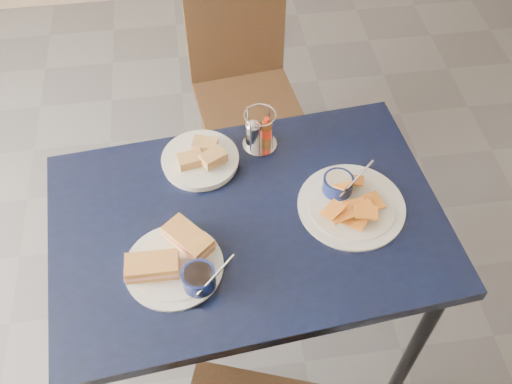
{
  "coord_description": "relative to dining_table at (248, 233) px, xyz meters",
  "views": [
    {
      "loc": [
        -0.3,
        -0.8,
        2.09
      ],
      "look_at": [
        -0.16,
        0.19,
        0.82
      ],
      "focal_mm": 40.0,
      "sensor_mm": 36.0,
      "label": 1
    }
  ],
  "objects": [
    {
      "name": "plantain_plate",
      "position": [
        0.3,
        0.02,
        0.09
      ],
      "size": [
        0.32,
        0.32,
        0.12
      ],
      "color": "white",
      "rests_on": "dining_table"
    },
    {
      "name": "dining_table",
      "position": [
        0.0,
        0.0,
        0.0
      ],
      "size": [
        1.19,
        0.85,
        0.75
      ],
      "color": "black",
      "rests_on": "ground"
    },
    {
      "name": "bread_basket",
      "position": [
        -0.12,
        0.23,
        0.09
      ],
      "size": [
        0.24,
        0.24,
        0.07
      ],
      "color": "white",
      "rests_on": "dining_table"
    },
    {
      "name": "sandwich_plate",
      "position": [
        -0.21,
        -0.13,
        0.1
      ],
      "size": [
        0.3,
        0.28,
        0.12
      ],
      "color": "white",
      "rests_on": "dining_table"
    },
    {
      "name": "ground",
      "position": [
        0.19,
        -0.15,
        -0.68
      ],
      "size": [
        6.0,
        6.0,
        0.0
      ],
      "primitive_type": "plane",
      "color": "#4D4C51",
      "rests_on": "ground"
    },
    {
      "name": "condiment_caddy",
      "position": [
        0.07,
        0.29,
        0.13
      ],
      "size": [
        0.11,
        0.11,
        0.14
      ],
      "color": "silver",
      "rests_on": "dining_table"
    },
    {
      "name": "chair_far",
      "position": [
        0.1,
        0.91,
        -0.18
      ],
      "size": [
        0.46,
        0.44,
        0.87
      ],
      "color": "black",
      "rests_on": "ground"
    }
  ]
}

